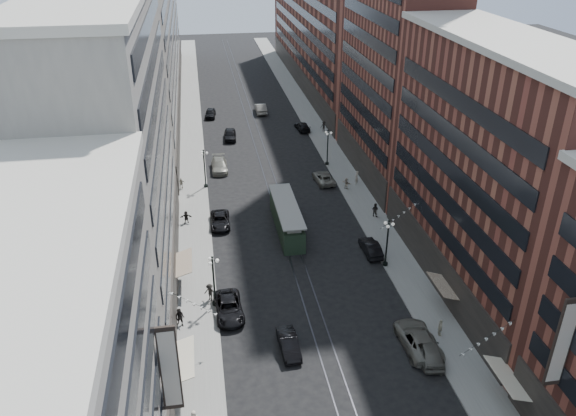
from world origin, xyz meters
TOP-DOWN VIEW (x-y plane):
  - ground at (0.00, 60.00)m, footprint 220.00×220.00m
  - sidewalk_west at (-11.00, 70.00)m, footprint 4.00×180.00m
  - sidewalk_east at (11.00, 70.00)m, footprint 4.00×180.00m
  - rail_west at (-0.70, 70.00)m, footprint 0.12×180.00m
  - rail_east at (0.70, 70.00)m, footprint 0.12×180.00m
  - building_west_mid at (-17.00, 33.00)m, footprint 8.00×36.00m
  - building_west_far at (-17.00, 96.00)m, footprint 8.00×90.00m
  - building_east_mid at (17.00, 28.00)m, footprint 8.00×30.00m
  - building_east_tower at (17.00, 56.00)m, footprint 8.00×26.00m
  - building_east_far at (17.00, 105.00)m, footprint 8.00×72.00m
  - lamppost_sw_far at (-9.20, 28.00)m, footprint 1.03×1.14m
  - lamppost_sw_mid at (-9.20, 55.00)m, footprint 1.03×1.14m
  - lamppost_se_far at (9.20, 32.00)m, footprint 1.03×1.14m
  - lamppost_se_mid at (9.20, 60.00)m, footprint 1.03×1.14m
  - streetcar at (0.00, 41.60)m, footprint 2.64×11.94m
  - car_2 at (-7.99, 26.46)m, footprint 2.82×5.68m
  - car_4 at (8.40, 17.84)m, footprint 2.60×5.06m
  - car_5 at (-3.22, 20.64)m, footprint 1.70×4.40m
  - pedestrian_2 at (-12.50, 25.35)m, footprint 1.02×0.80m
  - pedestrian_4 at (10.43, 20.26)m, footprint 0.62×1.04m
  - car_7 at (-7.84, 43.89)m, footprint 2.44×5.09m
  - car_8 at (-6.98, 60.71)m, footprint 2.36×5.66m
  - car_9 at (-7.29, 85.87)m, footprint 2.32×4.72m
  - car_10 at (8.40, 34.74)m, footprint 1.69×4.56m
  - car_11 at (7.33, 54.07)m, footprint 2.72×5.25m
  - car_12 at (8.40, 75.96)m, footprint 2.36×4.99m
  - car_13 at (-4.50, 73.46)m, footprint 2.35×5.07m
  - car_14 at (2.35, 86.92)m, footprint 1.88×5.39m
  - pedestrian_5 at (-11.89, 45.04)m, footprint 1.45×0.48m
  - pedestrian_6 at (-12.50, 54.97)m, footprint 0.97×0.56m
  - pedestrian_7 at (11.39, 42.89)m, footprint 0.98×0.93m
  - pedestrian_8 at (11.69, 52.55)m, footprint 0.82×0.82m
  - pedestrian_9 at (11.90, 74.45)m, footprint 1.22×0.63m
  - car_extra_0 at (7.96, 19.29)m, footprint 2.92×6.13m
  - pedestrian_extra_0 at (-9.66, 28.81)m, footprint 1.27×1.08m
  - pedestrian_extra_2 at (9.88, 51.21)m, footprint 1.32×1.37m

SIDE VIEW (x-z plane):
  - ground at x=0.00m, z-range 0.00..0.00m
  - rail_west at x=-0.70m, z-range 0.00..0.02m
  - rail_east at x=0.70m, z-range 0.00..0.02m
  - sidewalk_west at x=-11.00m, z-range 0.00..0.15m
  - sidewalk_east at x=11.00m, z-range 0.00..0.15m
  - car_7 at x=-7.84m, z-range 0.00..1.40m
  - car_12 at x=8.40m, z-range 0.00..1.41m
  - car_11 at x=7.33m, z-range 0.00..1.41m
  - car_5 at x=-3.22m, z-range 0.00..1.43m
  - car_10 at x=8.40m, z-range 0.00..1.49m
  - car_2 at x=-7.99m, z-range 0.00..1.55m
  - car_9 at x=-7.29m, z-range 0.00..1.55m
  - car_8 at x=-6.98m, z-range 0.00..1.64m
  - car_4 at x=8.40m, z-range 0.00..1.65m
  - car_13 at x=-4.50m, z-range 0.00..1.68m
  - car_extra_0 at x=7.96m, z-range 0.00..1.69m
  - car_14 at x=2.35m, z-range 0.00..1.78m
  - pedestrian_5 at x=-11.89m, z-range 0.15..1.70m
  - pedestrian_6 at x=-12.50m, z-range 0.15..1.71m
  - pedestrian_extra_2 at x=9.88m, z-range 0.15..1.74m
  - pedestrian_4 at x=10.43m, z-range 0.15..1.81m
  - pedestrian_9 at x=11.90m, z-range 0.15..1.96m
  - pedestrian_7 at x=11.39m, z-range 0.15..1.96m
  - pedestrian_extra_0 at x=-9.66m, z-range 0.15..2.00m
  - pedestrian_2 at x=-12.50m, z-range 0.15..2.01m
  - pedestrian_8 at x=11.69m, z-range 0.15..2.08m
  - streetcar at x=0.00m, z-range -0.13..3.18m
  - lamppost_sw_far at x=-9.20m, z-range 0.34..5.86m
  - lamppost_sw_mid at x=-9.20m, z-range 0.34..5.86m
  - lamppost_se_far at x=9.20m, z-range 0.34..5.86m
  - lamppost_se_mid at x=9.20m, z-range 0.34..5.86m
  - building_east_mid at x=17.00m, z-range 0.00..24.00m
  - building_east_far at x=17.00m, z-range 0.00..24.00m
  - building_west_far at x=-17.00m, z-range 0.00..26.00m
  - building_west_mid at x=-17.00m, z-range 0.00..28.00m
  - building_east_tower at x=17.00m, z-range 0.00..42.00m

